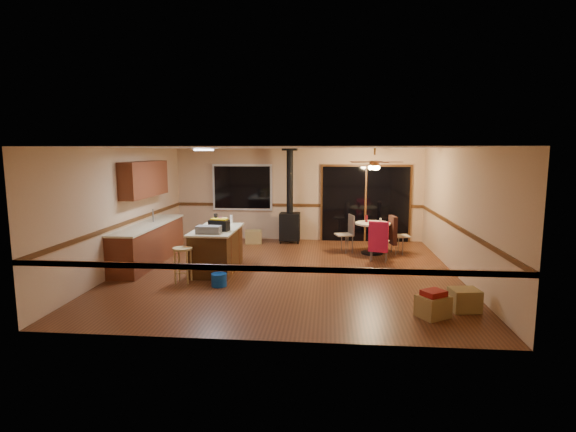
# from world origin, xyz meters

# --- Properties ---
(floor) EXTENTS (7.00, 7.00, 0.00)m
(floor) POSITION_xyz_m (0.00, 0.00, 0.00)
(floor) COLOR #592E18
(floor) RESTS_ON ground
(ceiling) EXTENTS (7.00, 7.00, 0.00)m
(ceiling) POSITION_xyz_m (0.00, 0.00, 2.60)
(ceiling) COLOR silver
(ceiling) RESTS_ON ground
(wall_back) EXTENTS (7.00, 0.00, 7.00)m
(wall_back) POSITION_xyz_m (0.00, 3.50, 1.30)
(wall_back) COLOR tan
(wall_back) RESTS_ON ground
(wall_front) EXTENTS (7.00, 0.00, 7.00)m
(wall_front) POSITION_xyz_m (0.00, -3.50, 1.30)
(wall_front) COLOR tan
(wall_front) RESTS_ON ground
(wall_left) EXTENTS (0.00, 7.00, 7.00)m
(wall_left) POSITION_xyz_m (-3.50, 0.00, 1.30)
(wall_left) COLOR tan
(wall_left) RESTS_ON ground
(wall_right) EXTENTS (0.00, 7.00, 7.00)m
(wall_right) POSITION_xyz_m (3.50, 0.00, 1.30)
(wall_right) COLOR tan
(wall_right) RESTS_ON ground
(chair_rail) EXTENTS (7.00, 7.00, 0.08)m
(chair_rail) POSITION_xyz_m (0.00, 0.00, 1.00)
(chair_rail) COLOR #502D14
(chair_rail) RESTS_ON ground
(window) EXTENTS (1.72, 0.10, 1.32)m
(window) POSITION_xyz_m (-1.60, 3.45, 1.50)
(window) COLOR black
(window) RESTS_ON ground
(sliding_door) EXTENTS (2.52, 0.10, 2.10)m
(sliding_door) POSITION_xyz_m (1.90, 3.45, 1.05)
(sliding_door) COLOR black
(sliding_door) RESTS_ON ground
(lower_cabinets) EXTENTS (0.60, 3.00, 0.86)m
(lower_cabinets) POSITION_xyz_m (-3.20, 0.50, 0.43)
(lower_cabinets) COLOR #632C19
(lower_cabinets) RESTS_ON ground
(countertop) EXTENTS (0.64, 3.04, 0.04)m
(countertop) POSITION_xyz_m (-3.20, 0.50, 0.88)
(countertop) COLOR beige
(countertop) RESTS_ON lower_cabinets
(upper_cabinets) EXTENTS (0.35, 2.00, 0.80)m
(upper_cabinets) POSITION_xyz_m (-3.33, 0.70, 1.90)
(upper_cabinets) COLOR #632C19
(upper_cabinets) RESTS_ON ground
(kitchen_island) EXTENTS (0.88, 1.68, 0.90)m
(kitchen_island) POSITION_xyz_m (-1.50, 0.00, 0.45)
(kitchen_island) COLOR #432710
(kitchen_island) RESTS_ON ground
(wood_stove) EXTENTS (0.55, 0.50, 2.52)m
(wood_stove) POSITION_xyz_m (-0.20, 3.05, 0.73)
(wood_stove) COLOR black
(wood_stove) RESTS_ON ground
(ceiling_fan) EXTENTS (0.24, 0.24, 0.55)m
(ceiling_fan) POSITION_xyz_m (1.96, 1.87, 2.21)
(ceiling_fan) COLOR brown
(ceiling_fan) RESTS_ON ceiling
(fluorescent_strip) EXTENTS (0.10, 1.20, 0.04)m
(fluorescent_strip) POSITION_xyz_m (-1.80, 0.30, 2.56)
(fluorescent_strip) COLOR white
(fluorescent_strip) RESTS_ON ceiling
(toolbox_grey) EXTENTS (0.48, 0.27, 0.15)m
(toolbox_grey) POSITION_xyz_m (-1.52, -0.53, 0.97)
(toolbox_grey) COLOR slate
(toolbox_grey) RESTS_ON kitchen_island
(toolbox_black) EXTENTS (0.44, 0.30, 0.22)m
(toolbox_black) POSITION_xyz_m (-1.38, -0.22, 1.01)
(toolbox_black) COLOR black
(toolbox_black) RESTS_ON kitchen_island
(toolbox_yellow_lid) EXTENTS (0.37, 0.25, 0.03)m
(toolbox_yellow_lid) POSITION_xyz_m (-1.38, -0.22, 1.14)
(toolbox_yellow_lid) COLOR gold
(toolbox_yellow_lid) RESTS_ON toolbox_black
(box_on_island) EXTENTS (0.31, 0.36, 0.20)m
(box_on_island) POSITION_xyz_m (-1.41, 0.19, 1.00)
(box_on_island) COLOR olive
(box_on_island) RESTS_ON kitchen_island
(bottle_dark) EXTENTS (0.10, 0.10, 0.28)m
(bottle_dark) POSITION_xyz_m (-1.59, 0.30, 1.04)
(bottle_dark) COLOR black
(bottle_dark) RESTS_ON kitchen_island
(bottle_pink) EXTENTS (0.08, 0.08, 0.24)m
(bottle_pink) POSITION_xyz_m (-1.43, 0.08, 1.02)
(bottle_pink) COLOR #D84C8C
(bottle_pink) RESTS_ON kitchen_island
(bottle_white) EXTENTS (0.07, 0.07, 0.19)m
(bottle_white) POSITION_xyz_m (-1.33, 0.72, 0.99)
(bottle_white) COLOR white
(bottle_white) RESTS_ON kitchen_island
(bar_stool) EXTENTS (0.38, 0.38, 0.69)m
(bar_stool) POSITION_xyz_m (-1.93, -0.96, 0.35)
(bar_stool) COLOR tan
(bar_stool) RESTS_ON floor
(blue_bucket) EXTENTS (0.34, 0.34, 0.25)m
(blue_bucket) POSITION_xyz_m (-1.18, -1.13, 0.12)
(blue_bucket) COLOR #0C44B3
(blue_bucket) RESTS_ON floor
(dining_table) EXTENTS (0.87, 0.87, 0.78)m
(dining_table) POSITION_xyz_m (1.96, 1.87, 0.53)
(dining_table) COLOR black
(dining_table) RESTS_ON ground
(glass_red) EXTENTS (0.07, 0.07, 0.18)m
(glass_red) POSITION_xyz_m (1.81, 1.97, 0.87)
(glass_red) COLOR #590C14
(glass_red) RESTS_ON dining_table
(glass_cream) EXTENTS (0.06, 0.06, 0.12)m
(glass_cream) POSITION_xyz_m (2.14, 1.82, 0.84)
(glass_cream) COLOR beige
(glass_cream) RESTS_ON dining_table
(chair_left) EXTENTS (0.50, 0.50, 0.51)m
(chair_left) POSITION_xyz_m (1.36, 2.00, 0.59)
(chair_left) COLOR tan
(chair_left) RESTS_ON ground
(chair_near) EXTENTS (0.52, 0.55, 0.70)m
(chair_near) POSITION_xyz_m (2.01, 0.99, 0.60)
(chair_near) COLOR tan
(chair_near) RESTS_ON ground
(chair_right) EXTENTS (0.52, 0.49, 0.70)m
(chair_right) POSITION_xyz_m (2.48, 1.89, 0.60)
(chair_right) COLOR tan
(chair_right) RESTS_ON ground
(box_under_window) EXTENTS (0.49, 0.42, 0.36)m
(box_under_window) POSITION_xyz_m (-1.19, 2.86, 0.18)
(box_under_window) COLOR olive
(box_under_window) RESTS_ON floor
(box_corner_a) EXTENTS (0.57, 0.55, 0.34)m
(box_corner_a) POSITION_xyz_m (2.49, -2.39, 0.17)
(box_corner_a) COLOR olive
(box_corner_a) RESTS_ON floor
(box_corner_b) EXTENTS (0.49, 0.44, 0.35)m
(box_corner_b) POSITION_xyz_m (3.05, -2.06, 0.18)
(box_corner_b) COLOR olive
(box_corner_b) RESTS_ON floor
(box_small_red) EXTENTS (0.42, 0.41, 0.09)m
(box_small_red) POSITION_xyz_m (2.49, -2.39, 0.38)
(box_small_red) COLOR maroon
(box_small_red) RESTS_ON box_corner_a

